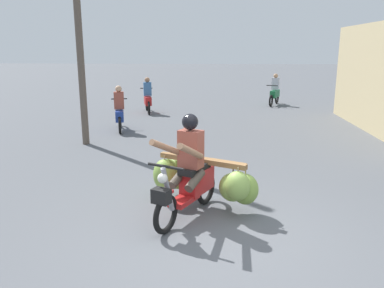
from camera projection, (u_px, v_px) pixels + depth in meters
The scene contains 6 objects.
ground_plane at pixel (220, 243), 5.13m from camera, with size 120.00×120.00×0.00m, color #56595E.
motorbike_main_loaded at pixel (197, 178), 6.12m from camera, with size 1.85×2.02×1.58m.
motorbike_distant_ahead_left at pixel (120, 113), 11.98m from camera, with size 0.61×1.59×1.40m.
motorbike_distant_ahead_right at pixel (275, 92), 17.47m from camera, with size 0.76×1.54×1.40m.
motorbike_distant_far_ahead at pixel (148, 99), 15.30m from camera, with size 0.63×1.59×1.40m.
utility_pole at pixel (78, 18), 9.66m from camera, with size 0.18×0.18×6.45m, color brown.
Camera 1 is at (-0.05, -4.68, 2.50)m, focal length 36.39 mm.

